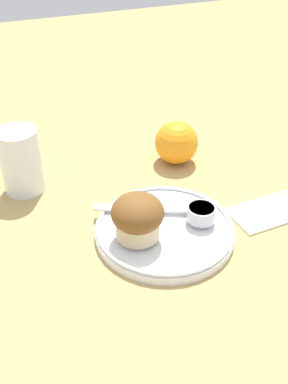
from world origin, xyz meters
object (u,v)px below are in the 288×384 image
(butter_knife, at_px, (153,209))
(juice_glass, at_px, (21,161))
(orange_fruit, at_px, (176,143))
(muffin, at_px, (139,218))

(butter_knife, height_order, juice_glass, juice_glass)
(butter_knife, xyz_separation_m, orange_fruit, (0.12, 0.15, 0.02))
(orange_fruit, bearing_deg, juice_glass, 174.87)
(orange_fruit, height_order, juice_glass, juice_glass)
(muffin, relative_size, butter_knife, 0.44)
(butter_knife, height_order, orange_fruit, orange_fruit)
(orange_fruit, relative_size, juice_glass, 0.72)
(muffin, bearing_deg, orange_fruit, 49.89)
(muffin, xyz_separation_m, butter_knife, (0.05, 0.05, -0.03))
(butter_knife, bearing_deg, orange_fruit, 78.32)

